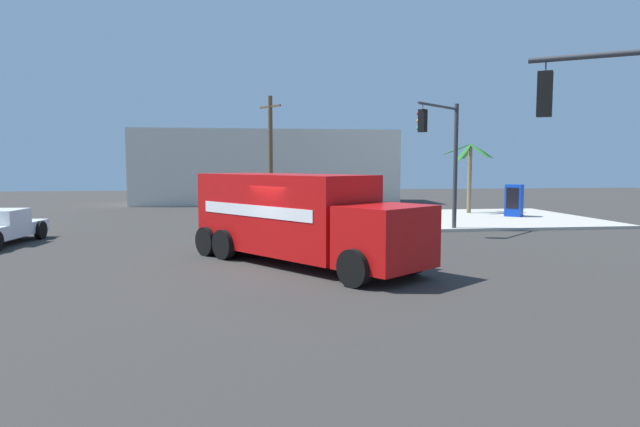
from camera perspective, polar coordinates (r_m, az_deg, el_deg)
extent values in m
plane|color=#33302D|center=(17.32, -3.22, -5.34)|extent=(100.00, 100.00, 0.00)
cube|color=#B2ADA0|center=(32.80, 17.49, -0.46)|extent=(10.64, 10.64, 0.14)
cube|color=red|center=(17.79, -3.88, 0.11)|extent=(5.73, 6.53, 2.48)
cube|color=red|center=(14.86, 6.92, -2.44)|extent=(3.06, 2.96, 1.70)
cube|color=black|center=(14.30, 9.61, -1.40)|extent=(1.66, 1.27, 0.88)
cube|color=#B2B2B7|center=(20.38, -9.50, -3.26)|extent=(1.96, 1.54, 0.21)
cube|color=white|center=(18.58, -1.05, 0.72)|extent=(3.21, 4.28, 0.36)
cube|color=white|center=(17.02, -6.98, 0.27)|extent=(3.21, 4.28, 0.36)
cylinder|color=black|center=(15.97, 9.54, -4.48)|extent=(0.82, 0.97, 1.00)
cylinder|color=black|center=(14.07, 3.55, -5.73)|extent=(0.82, 0.97, 1.00)
cylinder|color=black|center=(19.90, -4.10, -2.51)|extent=(0.82, 0.97, 1.00)
cylinder|color=black|center=(18.41, -10.01, -3.21)|extent=(0.82, 0.97, 1.00)
cylinder|color=black|center=(20.71, -5.99, -2.23)|extent=(0.82, 0.97, 1.00)
cylinder|color=black|center=(19.28, -11.77, -2.86)|extent=(0.82, 0.97, 1.00)
cylinder|color=#38383D|center=(26.52, 13.95, 4.79)|extent=(0.20, 0.20, 5.82)
cylinder|color=#38383D|center=(25.07, 12.30, 10.90)|extent=(2.68, 2.48, 0.12)
cylinder|color=#38383D|center=(23.82, 10.69, 10.93)|extent=(0.03, 0.03, 0.25)
cube|color=black|center=(23.77, 10.67, 9.49)|extent=(0.42, 0.42, 0.95)
sphere|color=red|center=(23.88, 10.30, 10.24)|extent=(0.20, 0.20, 0.20)
sphere|color=#EFA314|center=(23.85, 10.28, 9.50)|extent=(0.20, 0.20, 0.20)
sphere|color=#19CC4C|center=(23.83, 10.27, 8.75)|extent=(0.20, 0.20, 0.20)
cylinder|color=#38383D|center=(12.94, 30.44, 14.32)|extent=(3.53, 2.41, 0.12)
cylinder|color=#38383D|center=(12.92, 22.51, 14.08)|extent=(0.03, 0.03, 0.25)
cube|color=black|center=(12.84, 22.41, 11.44)|extent=(0.42, 0.42, 0.95)
sphere|color=red|center=(13.05, 22.52, 12.72)|extent=(0.20, 0.20, 0.20)
sphere|color=#EFA314|center=(13.01, 22.47, 11.37)|extent=(0.20, 0.20, 0.20)
sphere|color=#19CC4C|center=(12.98, 22.42, 10.01)|extent=(0.20, 0.20, 0.20)
cube|color=white|center=(26.43, -29.01, -1.18)|extent=(2.09, 1.68, 0.50)
cylinder|color=black|center=(25.89, -27.15, -1.56)|extent=(0.31, 0.78, 0.76)
cube|color=#0F38B2|center=(33.47, 19.60, 1.30)|extent=(1.17, 1.16, 1.85)
cube|color=black|center=(33.09, 19.44, 1.52)|extent=(0.53, 0.47, 1.18)
cylinder|color=#7A6647|center=(34.92, 15.34, 3.44)|extent=(0.26, 0.26, 4.14)
ellipsoid|color=#236628|center=(35.30, 16.55, 6.24)|extent=(1.65, 0.50, 0.95)
ellipsoid|color=#236628|center=(35.68, 15.06, 6.25)|extent=(0.56, 1.65, 0.96)
ellipsoid|color=#236628|center=(35.14, 14.06, 6.50)|extent=(1.60, 1.32, 0.71)
ellipsoid|color=#236628|center=(34.34, 14.73, 6.09)|extent=(1.42, 1.08, 1.21)
ellipsoid|color=#236628|center=(34.31, 16.29, 6.32)|extent=(0.84, 1.67, 0.90)
cylinder|color=brown|center=(36.93, -5.19, 6.22)|extent=(0.30, 0.30, 7.67)
cube|color=brown|center=(37.12, -5.23, 11.06)|extent=(1.34, 1.88, 0.12)
cube|color=beige|center=(44.52, -5.61, 4.84)|extent=(20.65, 6.00, 5.82)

